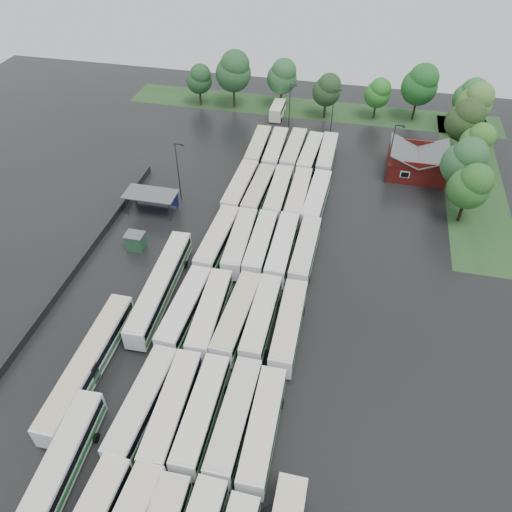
# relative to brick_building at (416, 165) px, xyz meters

# --- Properties ---
(ground) EXTENTS (160.00, 160.00, 0.00)m
(ground) POSITION_rel_brick_building_xyz_m (-24.00, -42.77, -1.87)
(ground) COLOR black
(ground) RESTS_ON ground
(brick_building) EXTENTS (10.07, 8.60, 5.39)m
(brick_building) POSITION_rel_brick_building_xyz_m (0.00, 0.00, 0.00)
(brick_building) COLOR maroon
(brick_building) RESTS_ON ground
(wash_shed) EXTENTS (8.20, 4.20, 3.58)m
(wash_shed) POSITION_rel_brick_building_xyz_m (-41.20, -20.74, 1.12)
(wash_shed) COLOR #2D2D30
(wash_shed) RESTS_ON ground
(utility_hut) EXTENTS (2.70, 2.20, 2.62)m
(utility_hut) POSITION_rel_brick_building_xyz_m (-40.20, -30.17, -0.55)
(utility_hut) COLOR #21482E
(utility_hut) RESTS_ON ground
(grass_strip_north) EXTENTS (80.00, 10.00, 0.01)m
(grass_strip_north) POSITION_rel_brick_building_xyz_m (-22.00, 22.03, -1.86)
(grass_strip_north) COLOR #21411C
(grass_strip_north) RESTS_ON ground
(grass_strip_east) EXTENTS (10.00, 50.00, 0.01)m
(grass_strip_east) POSITION_rel_brick_building_xyz_m (10.00, 0.03, -1.86)
(grass_strip_east) COLOR #21411C
(grass_strip_east) RESTS_ON ground
(west_fence) EXTENTS (0.10, 50.00, 1.20)m
(west_fence) POSITION_rel_brick_building_xyz_m (-46.20, -34.77, -1.27)
(west_fence) COLOR #2D2D30
(west_fence) RESTS_ON ground
(bus_r1c0) EXTENTS (3.28, 13.10, 3.62)m
(bus_r1c0) POSITION_rel_brick_building_xyz_m (-28.43, -55.50, 0.12)
(bus_r1c0) COLOR silver
(bus_r1c0) RESTS_ON ground
(bus_r1c1) EXTENTS (3.14, 13.04, 3.61)m
(bus_r1c1) POSITION_rel_brick_building_xyz_m (-25.23, -55.41, 0.12)
(bus_r1c1) COLOR silver
(bus_r1c1) RESTS_ON ground
(bus_r1c2) EXTENTS (2.88, 12.86, 3.57)m
(bus_r1c2) POSITION_rel_brick_building_xyz_m (-22.13, -55.19, 0.10)
(bus_r1c2) COLOR silver
(bus_r1c2) RESTS_ON ground
(bus_r1c3) EXTENTS (2.87, 13.12, 3.65)m
(bus_r1c3) POSITION_rel_brick_building_xyz_m (-18.70, -55.05, 0.14)
(bus_r1c3) COLOR silver
(bus_r1c3) RESTS_ON ground
(bus_r1c4) EXTENTS (3.02, 12.94, 3.59)m
(bus_r1c4) POSITION_rel_brick_building_xyz_m (-15.68, -55.46, 0.11)
(bus_r1c4) COLOR silver
(bus_r1c4) RESTS_ON ground
(bus_r2c0) EXTENTS (3.19, 13.01, 3.60)m
(bus_r2c0) POSITION_rel_brick_building_xyz_m (-28.51, -41.89, 0.11)
(bus_r2c0) COLOR silver
(bus_r2c0) RESTS_ON ground
(bus_r2c1) EXTENTS (3.30, 13.12, 3.62)m
(bus_r2c1) POSITION_rel_brick_building_xyz_m (-25.23, -41.91, 0.13)
(bus_r2c1) COLOR silver
(bus_r2c1) RESTS_ON ground
(bus_r2c2) EXTENTS (3.40, 13.19, 3.64)m
(bus_r2c2) POSITION_rel_brick_building_xyz_m (-21.87, -41.61, 0.13)
(bus_r2c2) COLOR silver
(bus_r2c2) RESTS_ON ground
(bus_r2c3) EXTENTS (2.74, 12.71, 3.54)m
(bus_r2c3) POSITION_rel_brick_building_xyz_m (-18.93, -41.25, 0.08)
(bus_r2c3) COLOR silver
(bus_r2c3) RESTS_ON ground
(bus_r2c4) EXTENTS (2.98, 13.07, 3.63)m
(bus_r2c4) POSITION_rel_brick_building_xyz_m (-15.49, -41.70, 0.13)
(bus_r2c4) COLOR silver
(bus_r2c4) RESTS_ON ground
(bus_r3c0) EXTENTS (3.25, 13.35, 3.69)m
(bus_r3c0) POSITION_rel_brick_building_xyz_m (-28.26, -28.10, 0.16)
(bus_r3c0) COLOR silver
(bus_r3c0) RESTS_ON ground
(bus_r3c1) EXTENTS (3.24, 13.03, 3.60)m
(bus_r3c1) POSITION_rel_brick_building_xyz_m (-25.03, -27.81, 0.11)
(bus_r3c1) COLOR silver
(bus_r3c1) RESTS_ON ground
(bus_r3c2) EXTENTS (2.94, 12.89, 3.58)m
(bus_r3c2) POSITION_rel_brick_building_xyz_m (-22.03, -27.63, 0.10)
(bus_r3c2) COLOR silver
(bus_r3c2) RESTS_ON ground
(bus_r3c3) EXTENTS (2.93, 13.28, 3.69)m
(bus_r3c3) POSITION_rel_brick_building_xyz_m (-18.86, -27.77, 0.16)
(bus_r3c3) COLOR silver
(bus_r3c3) RESTS_ON ground
(bus_r3c4) EXTENTS (2.88, 12.77, 3.54)m
(bus_r3c4) POSITION_rel_brick_building_xyz_m (-15.62, -27.66, 0.08)
(bus_r3c4) COLOR silver
(bus_r3c4) RESTS_ON ground
(bus_r4c0) EXTENTS (3.16, 13.34, 3.69)m
(bus_r4c0) POSITION_rel_brick_building_xyz_m (-28.37, -14.31, 0.17)
(bus_r4c0) COLOR silver
(bus_r4c0) RESTS_ON ground
(bus_r4c1) EXTENTS (3.09, 12.69, 3.51)m
(bus_r4c1) POSITION_rel_brick_building_xyz_m (-25.27, -14.49, 0.06)
(bus_r4c1) COLOR silver
(bus_r4c1) RESTS_ON ground
(bus_r4c2) EXTENTS (2.92, 13.05, 3.62)m
(bus_r4c2) POSITION_rel_brick_building_xyz_m (-21.97, -14.52, 0.13)
(bus_r4c2) COLOR silver
(bus_r4c2) RESTS_ON ground
(bus_r4c3) EXTENTS (2.87, 13.01, 3.61)m
(bus_r4c3) POSITION_rel_brick_building_xyz_m (-18.72, -14.43, 0.12)
(bus_r4c3) COLOR silver
(bus_r4c3) RESTS_ON ground
(bus_r4c4) EXTENTS (3.26, 13.26, 3.67)m
(bus_r4c4) POSITION_rel_brick_building_xyz_m (-15.75, -14.67, 0.15)
(bus_r4c4) COLOR silver
(bus_r4c4) RESTS_ON ground
(bus_r5c0) EXTENTS (3.00, 12.77, 3.54)m
(bus_r5c0) POSITION_rel_brick_building_xyz_m (-28.45, -0.67, 0.08)
(bus_r5c0) COLOR silver
(bus_r5c0) RESTS_ON ground
(bus_r5c1) EXTENTS (2.99, 12.95, 3.59)m
(bus_r5c1) POSITION_rel_brick_building_xyz_m (-25.15, -0.85, 0.11)
(bus_r5c1) COLOR silver
(bus_r5c1) RESTS_ON ground
(bus_r5c2) EXTENTS (3.03, 12.98, 3.60)m
(bus_r5c2) POSITION_rel_brick_building_xyz_m (-21.86, -0.45, 0.11)
(bus_r5c2) COLOR silver
(bus_r5c2) RESTS_ON ground
(bus_r5c3) EXTENTS (3.29, 12.76, 3.52)m
(bus_r5c3) POSITION_rel_brick_building_xyz_m (-18.75, -0.96, 0.07)
(bus_r5c3) COLOR silver
(bus_r5c3) RESTS_ON ground
(bus_r5c4) EXTENTS (2.71, 12.55, 3.49)m
(bus_r5c4) POSITION_rel_brick_building_xyz_m (-15.74, -0.43, 0.05)
(bus_r5c4) COLOR silver
(bus_r5c4) RESTS_ON ground
(artic_bus_west_a) EXTENTS (3.61, 18.96, 3.50)m
(artic_bus_west_a) POSITION_rel_brick_building_xyz_m (-33.29, -65.55, 0.07)
(artic_bus_west_a) COLOR silver
(artic_bus_west_a) RESTS_ON ground
(artic_bus_west_b) EXTENTS (3.34, 19.21, 3.55)m
(artic_bus_west_b) POSITION_rel_brick_building_xyz_m (-32.96, -38.68, 0.10)
(artic_bus_west_b) COLOR silver
(artic_bus_west_b) RESTS_ON ground
(artic_bus_west_c) EXTENTS (2.78, 18.96, 3.52)m
(artic_bus_west_c) POSITION_rel_brick_building_xyz_m (-36.30, -52.14, 0.08)
(artic_bus_west_c) COLOR silver
(artic_bus_west_c) RESTS_ON ground
(minibus) EXTENTS (2.47, 6.47, 2.82)m
(minibus) POSITION_rel_brick_building_xyz_m (-28.14, 16.69, -0.30)
(minibus) COLOR white
(minibus) RESTS_ON ground
(tree_north_0) EXTENTS (5.51, 5.51, 9.12)m
(tree_north_0) POSITION_rel_brick_building_xyz_m (-45.71, 18.88, 4.00)
(tree_north_0) COLOR #392919
(tree_north_0) RESTS_ON ground
(tree_north_1) EXTENTS (7.50, 7.50, 12.42)m
(tree_north_1) POSITION_rel_brick_building_xyz_m (-38.20, 19.53, 6.12)
(tree_north_1) COLOR #3A2C20
(tree_north_1) RESTS_ON ground
(tree_north_2) EXTENTS (6.42, 6.42, 10.63)m
(tree_north_2) POSITION_rel_brick_building_xyz_m (-28.22, 21.84, 4.97)
(tree_north_2) COLOR black
(tree_north_2) RESTS_ON ground
(tree_north_3) EXTENTS (5.82, 5.82, 9.64)m
(tree_north_3) POSITION_rel_brick_building_xyz_m (-18.28, 18.49, 4.33)
(tree_north_3) COLOR #35281B
(tree_north_3) RESTS_ON ground
(tree_north_4) EXTENTS (5.32, 5.32, 8.81)m
(tree_north_4) POSITION_rel_brick_building_xyz_m (-8.06, 20.51, 3.80)
(tree_north_4) COLOR #2D2118
(tree_north_4) RESTS_ON ground
(tree_north_5) EXTENTS (7.22, 7.22, 11.96)m
(tree_north_5) POSITION_rel_brick_building_xyz_m (-0.05, 21.72, 5.83)
(tree_north_5) COLOR black
(tree_north_5) RESTS_ON ground
(tree_north_6) EXTENTS (6.44, 6.44, 10.67)m
(tree_north_6) POSITION_rel_brick_building_xyz_m (9.64, 19.70, 5.00)
(tree_north_6) COLOR #362513
(tree_north_6) RESTS_ON ground
(tree_east_0) EXTENTS (6.26, 6.26, 10.37)m
(tree_east_0) POSITION_rel_brick_building_xyz_m (6.77, -12.81, 4.80)
(tree_east_0) COLOR black
(tree_east_0) RESTS_ON ground
(tree_east_1) EXTENTS (6.91, 6.91, 11.45)m
(tree_east_1) POSITION_rel_brick_building_xyz_m (6.25, -6.95, 5.50)
(tree_east_1) COLOR #39291F
(tree_east_1) RESTS_ON ground
(tree_east_2) EXTENTS (5.73, 5.73, 9.49)m
(tree_east_2) POSITION_rel_brick_building_xyz_m (9.46, 2.81, 4.24)
(tree_east_2) COLOR black
(tree_east_2) RESTS_ON ground
(tree_east_3) EXTENTS (6.79, 6.79, 11.25)m
(tree_east_3) POSITION_rel_brick_building_xyz_m (7.65, 8.44, 5.37)
(tree_east_3) COLOR #3C2716
(tree_east_3) RESTS_ON ground
(tree_east_4) EXTENTS (6.68, 6.68, 11.06)m
(tree_east_4) POSITION_rel_brick_building_xyz_m (10.10, 16.62, 5.25)
(tree_east_4) COLOR black
(tree_east_4) RESTS_ON ground
(lamp_post_ne) EXTENTS (1.69, 0.33, 10.96)m
(lamp_post_ne) POSITION_rel_brick_building_xyz_m (-4.95, -4.09, 4.50)
(lamp_post_ne) COLOR #2D2D30
(lamp_post_ne) RESTS_ON ground
(lamp_post_nw) EXTENTS (1.62, 0.31, 10.50)m
(lamp_post_nw) POSITION_rel_brick_building_xyz_m (-37.76, -16.86, 4.23)
(lamp_post_nw) COLOR #2D2D30
(lamp_post_nw) RESTS_ON ground
(lamp_post_back_w) EXTENTS (1.48, 0.29, 9.60)m
(lamp_post_back_w) POSITION_rel_brick_building_xyz_m (-24.71, 11.51, 3.71)
(lamp_post_back_w) COLOR #2D2D30
(lamp_post_back_w) RESTS_ON ground
(lamp_post_back_e) EXTENTS (1.49, 0.29, 9.68)m
(lamp_post_back_e) POSITION_rel_brick_building_xyz_m (-16.18, 11.03, 3.75)
(lamp_post_back_e) COLOR #2D2D30
(lamp_post_back_e) RESTS_ON ground
(puddle_0) EXTENTS (4.44, 4.44, 0.01)m
(puddle_0) POSITION_rel_brick_building_xyz_m (-25.14, -61.06, -1.86)
(puddle_0) COLOR black
(puddle_0) RESTS_ON ground
(puddle_2) EXTENTS (4.77, 4.77, 0.01)m
(puddle_2) POSITION_rel_brick_building_xyz_m (-34.69, -43.01, -1.86)
(puddle_2) COLOR black
(puddle_2) RESTS_ON ground
(puddle_3) EXTENTS (3.28, 3.28, 0.01)m
(puddle_3) POSITION_rel_brick_building_xyz_m (-17.99, -45.78, -1.86)
(puddle_3) COLOR black
(puddle_3) RESTS_ON ground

